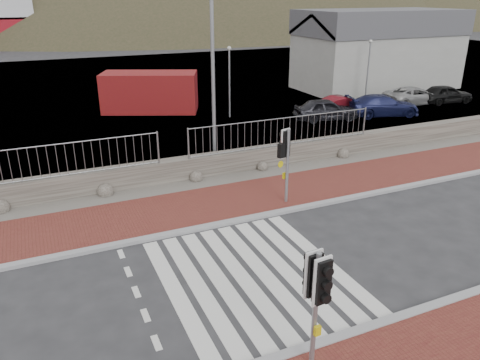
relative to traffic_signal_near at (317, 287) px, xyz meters
name	(u,v)px	position (x,y,z in m)	size (l,w,h in m)	color
ground	(253,275)	(0.34, 3.44, -1.91)	(220.00, 220.00, 0.00)	#28282B
sidewalk_far	(197,208)	(0.34, 7.94, -1.87)	(40.00, 3.00, 0.08)	brown
kerb_near	(314,346)	(0.34, 0.44, -1.86)	(40.00, 0.25, 0.12)	gray
kerb_far	(213,226)	(0.34, 6.44, -1.86)	(40.00, 0.25, 0.12)	gray
zebra_crossing	(253,275)	(0.34, 3.44, -1.90)	(4.62, 5.60, 0.01)	silver
gravel_strip	(180,187)	(0.34, 9.94, -1.88)	(40.00, 1.50, 0.06)	#59544C
stone_wall	(174,170)	(0.34, 10.74, -1.46)	(40.00, 0.60, 0.90)	#48433B
railing	(173,138)	(0.34, 10.59, -0.09)	(18.07, 0.07, 1.22)	gray
quay	(98,90)	(0.34, 31.34, -1.91)	(120.00, 40.00, 0.50)	#4C4C4F
water	(61,46)	(0.34, 66.34, -1.91)	(220.00, 50.00, 0.05)	#3F4C54
harbor_building	(378,49)	(20.34, 23.34, 1.02)	(12.20, 6.20, 5.80)	#9E9E99
hills_backdrop	(101,146)	(7.09, 91.34, -24.97)	(254.00, 90.00, 100.00)	#30311D
traffic_signal_near	(317,287)	(0.00, 0.00, 0.00)	(0.39, 0.26, 2.63)	gray
traffic_signal_far	(287,151)	(3.33, 7.06, 0.07)	(0.67, 0.38, 2.73)	gray
streetlight	(216,52)	(2.53, 11.53, 2.89)	(1.81, 0.27, 8.54)	gray
shipping_container	(150,92)	(2.40, 22.76, -0.71)	(5.76, 2.40, 2.40)	maroon
car_a	(326,109)	(11.18, 16.36, -1.27)	(1.50, 3.74, 1.27)	black
car_b	(343,105)	(12.94, 17.11, -1.34)	(1.20, 3.44, 1.13)	#5D0D15
car_c	(383,105)	(14.90, 15.85, -1.27)	(1.78, 4.38, 1.27)	#151943
car_d	(414,96)	(18.90, 17.52, -1.33)	(1.94, 4.20, 1.17)	gray
car_e	(446,94)	(21.08, 16.92, -1.29)	(1.47, 3.66, 1.25)	black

